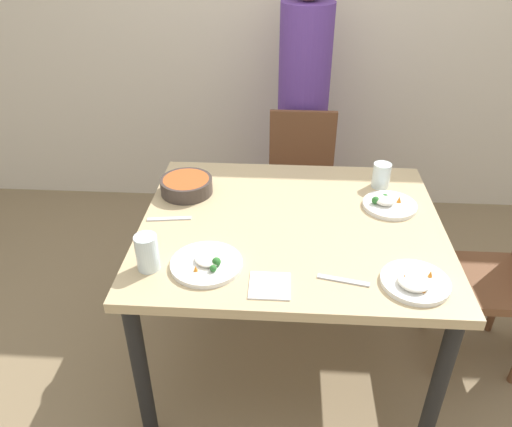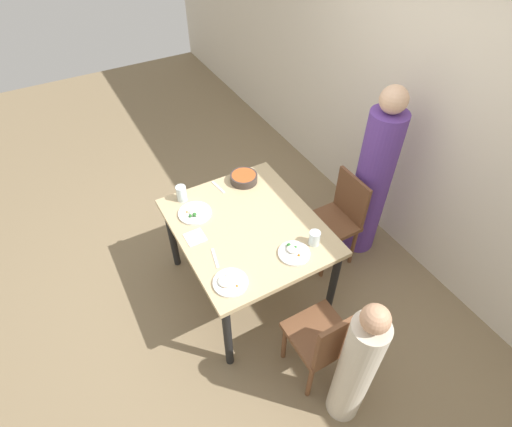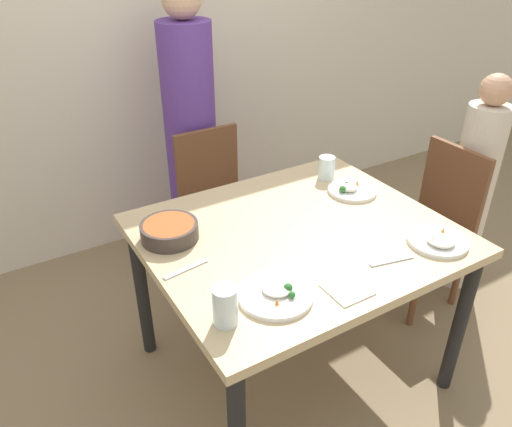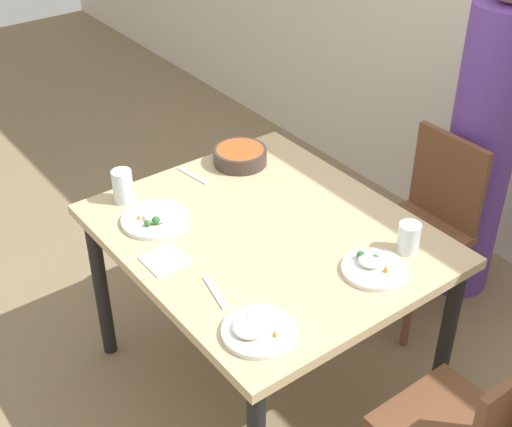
{
  "view_description": "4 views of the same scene",
  "coord_description": "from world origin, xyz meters",
  "px_view_note": "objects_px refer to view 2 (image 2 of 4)",
  "views": [
    {
      "loc": [
        -0.04,
        -1.69,
        1.89
      ],
      "look_at": [
        -0.14,
        -0.08,
        0.87
      ],
      "focal_mm": 35.0,
      "sensor_mm": 36.0,
      "label": 1
    },
    {
      "loc": [
        1.87,
        -0.97,
        2.95
      ],
      "look_at": [
        0.08,
        0.03,
        0.95
      ],
      "focal_mm": 28.0,
      "sensor_mm": 36.0,
      "label": 2
    },
    {
      "loc": [
        -1.03,
        -1.39,
        1.87
      ],
      "look_at": [
        -0.15,
        0.08,
        0.86
      ],
      "focal_mm": 35.0,
      "sensor_mm": 36.0,
      "label": 3
    },
    {
      "loc": [
        1.71,
        -1.34,
        2.32
      ],
      "look_at": [
        -0.01,
        -0.04,
        0.87
      ],
      "focal_mm": 50.0,
      "sensor_mm": 36.0,
      "label": 4
    }
  ],
  "objects_px": {
    "chair_child_spot": "(326,339)",
    "glass_water_tall": "(314,238)",
    "plate_rice_adult": "(195,213)",
    "person_child": "(356,369)",
    "chair_adult_spot": "(337,217)",
    "person_adult": "(372,181)",
    "bowl_curry": "(244,178)"
  },
  "relations": [
    {
      "from": "chair_child_spot",
      "to": "glass_water_tall",
      "type": "relative_size",
      "value": 7.8
    },
    {
      "from": "plate_rice_adult",
      "to": "glass_water_tall",
      "type": "distance_m",
      "value": 0.94
    },
    {
      "from": "person_child",
      "to": "chair_adult_spot",
      "type": "bearing_deg",
      "value": 146.35
    },
    {
      "from": "person_adult",
      "to": "person_child",
      "type": "bearing_deg",
      "value": -43.33
    },
    {
      "from": "chair_adult_spot",
      "to": "chair_child_spot",
      "type": "distance_m",
      "value": 1.18
    },
    {
      "from": "chair_adult_spot",
      "to": "bowl_curry",
      "type": "bearing_deg",
      "value": -129.75
    },
    {
      "from": "chair_adult_spot",
      "to": "chair_child_spot",
      "type": "relative_size",
      "value": 1.0
    },
    {
      "from": "chair_child_spot",
      "to": "person_child",
      "type": "xyz_separation_m",
      "value": [
        0.28,
        0.0,
        0.09
      ]
    },
    {
      "from": "glass_water_tall",
      "to": "person_adult",
      "type": "bearing_deg",
      "value": 111.73
    },
    {
      "from": "person_child",
      "to": "plate_rice_adult",
      "type": "xyz_separation_m",
      "value": [
        -1.53,
        -0.38,
        0.21
      ]
    },
    {
      "from": "plate_rice_adult",
      "to": "glass_water_tall",
      "type": "height_order",
      "value": "glass_water_tall"
    },
    {
      "from": "bowl_curry",
      "to": "plate_rice_adult",
      "type": "distance_m",
      "value": 0.55
    },
    {
      "from": "glass_water_tall",
      "to": "chair_child_spot",
      "type": "bearing_deg",
      "value": -24.7
    },
    {
      "from": "person_adult",
      "to": "bowl_curry",
      "type": "bearing_deg",
      "value": -118.87
    },
    {
      "from": "person_child",
      "to": "glass_water_tall",
      "type": "distance_m",
      "value": 0.9
    },
    {
      "from": "chair_adult_spot",
      "to": "bowl_curry",
      "type": "xyz_separation_m",
      "value": [
        -0.53,
        -0.64,
        0.32
      ]
    },
    {
      "from": "bowl_curry",
      "to": "plate_rice_adult",
      "type": "bearing_deg",
      "value": -72.12
    },
    {
      "from": "glass_water_tall",
      "to": "plate_rice_adult",
      "type": "bearing_deg",
      "value": -138.09
    },
    {
      "from": "chair_child_spot",
      "to": "plate_rice_adult",
      "type": "distance_m",
      "value": 1.34
    },
    {
      "from": "chair_adult_spot",
      "to": "person_adult",
      "type": "relative_size",
      "value": 0.54
    },
    {
      "from": "bowl_curry",
      "to": "glass_water_tall",
      "type": "xyz_separation_m",
      "value": [
        0.87,
        0.11,
        0.02
      ]
    },
    {
      "from": "chair_child_spot",
      "to": "person_adult",
      "type": "xyz_separation_m",
      "value": [
        -0.88,
        1.1,
        0.28
      ]
    },
    {
      "from": "person_adult",
      "to": "glass_water_tall",
      "type": "xyz_separation_m",
      "value": [
        0.34,
        -0.85,
        0.06
      ]
    },
    {
      "from": "person_adult",
      "to": "plate_rice_adult",
      "type": "height_order",
      "value": "person_adult"
    },
    {
      "from": "chair_adult_spot",
      "to": "person_adult",
      "type": "distance_m",
      "value": 0.43
    },
    {
      "from": "chair_adult_spot",
      "to": "bowl_curry",
      "type": "relative_size",
      "value": 3.84
    },
    {
      "from": "person_adult",
      "to": "chair_adult_spot",
      "type": "bearing_deg",
      "value": -90.0
    },
    {
      "from": "plate_rice_adult",
      "to": "person_child",
      "type": "bearing_deg",
      "value": 13.95
    },
    {
      "from": "chair_child_spot",
      "to": "chair_adult_spot",
      "type": "bearing_deg",
      "value": -131.36
    },
    {
      "from": "bowl_curry",
      "to": "plate_rice_adult",
      "type": "height_order",
      "value": "bowl_curry"
    },
    {
      "from": "person_child",
      "to": "plate_rice_adult",
      "type": "bearing_deg",
      "value": -166.05
    },
    {
      "from": "plate_rice_adult",
      "to": "chair_adult_spot",
      "type": "bearing_deg",
      "value": 72.61
    }
  ]
}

